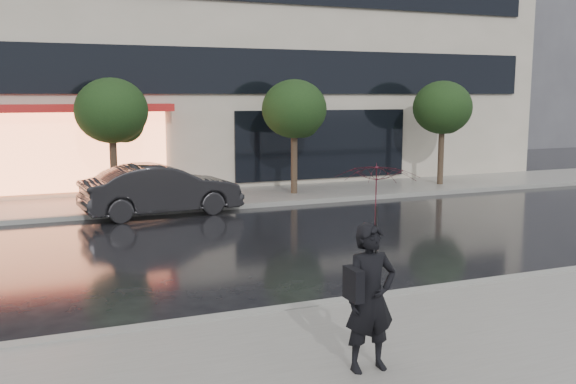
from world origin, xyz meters
TOP-DOWN VIEW (x-y plane):
  - ground at (0.00, 0.00)m, footprint 120.00×120.00m
  - sidewalk_near at (0.00, -3.25)m, footprint 60.00×4.50m
  - sidewalk_far at (0.00, 10.25)m, footprint 60.00×3.50m
  - curb_near at (0.00, -1.00)m, footprint 60.00×0.25m
  - curb_far at (0.00, 8.50)m, footprint 60.00×0.25m
  - bg_building_right at (26.00, 28.00)m, footprint 12.00×12.00m
  - tree_mid_west at (-2.94, 10.03)m, footprint 2.20×2.20m
  - tree_mid_east at (3.06, 10.03)m, footprint 2.20×2.20m
  - tree_far_east at (9.06, 10.03)m, footprint 2.20×2.20m
  - parked_car at (-1.89, 8.30)m, footprint 4.70×2.07m
  - pedestrian_with_umbrella at (-1.64, -3.52)m, footprint 1.00×1.02m

SIDE VIEW (x-z plane):
  - ground at x=0.00m, z-range 0.00..0.00m
  - sidewalk_near at x=0.00m, z-range 0.00..0.12m
  - sidewalk_far at x=0.00m, z-range 0.00..0.12m
  - curb_near at x=0.00m, z-range 0.00..0.14m
  - curb_far at x=0.00m, z-range 0.00..0.14m
  - parked_car at x=-1.89m, z-range 0.00..1.50m
  - pedestrian_with_umbrella at x=-1.64m, z-range 0.50..3.07m
  - tree_mid_west at x=-2.94m, z-range 0.93..4.92m
  - tree_mid_east at x=3.06m, z-range 0.93..4.92m
  - tree_far_east at x=9.06m, z-range 0.93..4.92m
  - bg_building_right at x=26.00m, z-range 0.00..16.00m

